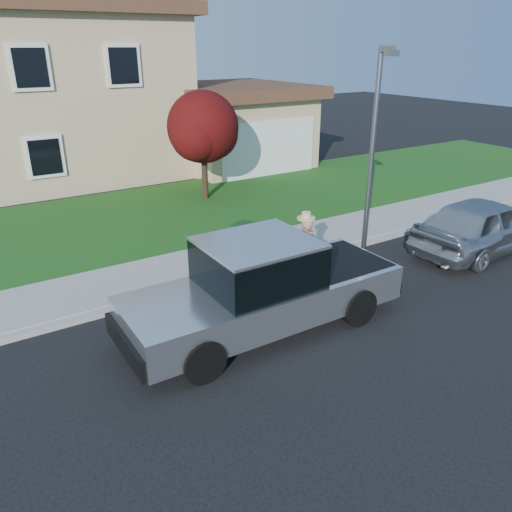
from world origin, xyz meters
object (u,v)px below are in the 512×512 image
at_px(sedan, 484,225).
at_px(pickup_truck, 263,288).
at_px(woman, 305,249).
at_px(street_lamp, 373,149).
at_px(ornamental_tree, 204,130).
at_px(trash_bin, 247,242).

bearing_deg(sedan, pickup_truck, 89.22).
xyz_separation_m(pickup_truck, woman, (2.04, 1.29, -0.06)).
bearing_deg(woman, sedan, 167.68).
height_order(pickup_truck, street_lamp, street_lamp).
bearing_deg(sedan, woman, 75.87).
height_order(woman, ornamental_tree, ornamental_tree).
xyz_separation_m(woman, street_lamp, (1.94, -0.02, 2.19)).
relative_size(woman, street_lamp, 0.33).
distance_m(ornamental_tree, trash_bin, 6.39).
height_order(woman, street_lamp, street_lamp).
bearing_deg(trash_bin, woman, -88.65).
relative_size(pickup_truck, trash_bin, 6.03).
distance_m(woman, ornamental_tree, 7.64).
bearing_deg(street_lamp, ornamental_tree, 115.62).
relative_size(pickup_truck, woman, 3.32).
xyz_separation_m(ornamental_tree, trash_bin, (-1.80, -5.83, -1.90)).
relative_size(woman, sedan, 0.38).
xyz_separation_m(ornamental_tree, street_lamp, (0.83, -7.38, 0.48)).
xyz_separation_m(woman, ornamental_tree, (1.12, 7.36, 1.71)).
relative_size(sedan, ornamental_tree, 1.20).
bearing_deg(sedan, ornamental_tree, 24.10).
bearing_deg(street_lamp, pickup_truck, -143.09).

